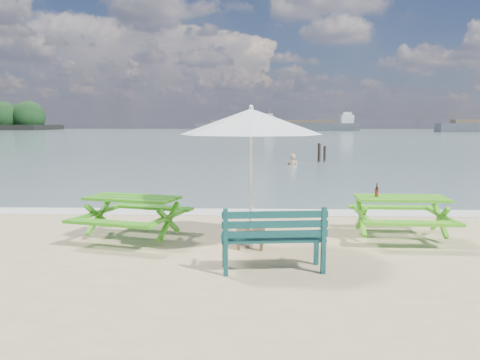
{
  "coord_description": "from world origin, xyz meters",
  "views": [
    {
      "loc": [
        -0.21,
        -6.71,
        2.19
      ],
      "look_at": [
        -0.51,
        3.0,
        1.0
      ],
      "focal_mm": 35.0,
      "sensor_mm": 36.0,
      "label": 1
    }
  ],
  "objects_px": {
    "picnic_table_left": "(133,219)",
    "beer_bottle": "(377,192)",
    "picnic_table_right": "(400,218)",
    "park_bench": "(273,251)",
    "side_table": "(251,238)",
    "patio_umbrella": "(251,122)",
    "swimmer": "(292,171)"
  },
  "relations": [
    {
      "from": "picnic_table_left",
      "to": "beer_bottle",
      "type": "relative_size",
      "value": 8.63
    },
    {
      "from": "picnic_table_right",
      "to": "park_bench",
      "type": "height_order",
      "value": "park_bench"
    },
    {
      "from": "picnic_table_left",
      "to": "side_table",
      "type": "relative_size",
      "value": 4.35
    },
    {
      "from": "picnic_table_right",
      "to": "side_table",
      "type": "xyz_separation_m",
      "value": [
        -2.84,
        -0.74,
        -0.22
      ]
    },
    {
      "from": "side_table",
      "to": "beer_bottle",
      "type": "distance_m",
      "value": 2.58
    },
    {
      "from": "patio_umbrella",
      "to": "beer_bottle",
      "type": "xyz_separation_m",
      "value": [
        2.37,
        0.73,
        -1.32
      ]
    },
    {
      "from": "picnic_table_right",
      "to": "swimmer",
      "type": "height_order",
      "value": "picnic_table_right"
    },
    {
      "from": "picnic_table_left",
      "to": "park_bench",
      "type": "distance_m",
      "value": 3.14
    },
    {
      "from": "picnic_table_right",
      "to": "picnic_table_left",
      "type": "bearing_deg",
      "value": -177.67
    },
    {
      "from": "picnic_table_right",
      "to": "beer_bottle",
      "type": "relative_size",
      "value": 7.3
    },
    {
      "from": "picnic_table_left",
      "to": "beer_bottle",
      "type": "distance_m",
      "value": 4.63
    },
    {
      "from": "picnic_table_left",
      "to": "picnic_table_right",
      "type": "distance_m",
      "value": 5.08
    },
    {
      "from": "picnic_table_left",
      "to": "patio_umbrella",
      "type": "xyz_separation_m",
      "value": [
        2.23,
        -0.54,
        1.82
      ]
    },
    {
      "from": "park_bench",
      "to": "beer_bottle",
      "type": "bearing_deg",
      "value": 44.48
    },
    {
      "from": "beer_bottle",
      "to": "swimmer",
      "type": "height_order",
      "value": "beer_bottle"
    },
    {
      "from": "picnic_table_left",
      "to": "patio_umbrella",
      "type": "bearing_deg",
      "value": -13.49
    },
    {
      "from": "picnic_table_left",
      "to": "side_table",
      "type": "bearing_deg",
      "value": -13.49
    },
    {
      "from": "side_table",
      "to": "patio_umbrella",
      "type": "distance_m",
      "value": 2.04
    },
    {
      "from": "patio_umbrella",
      "to": "beer_bottle",
      "type": "height_order",
      "value": "patio_umbrella"
    },
    {
      "from": "picnic_table_left",
      "to": "swimmer",
      "type": "xyz_separation_m",
      "value": [
        4.3,
        16.04,
        -0.74
      ]
    },
    {
      "from": "picnic_table_left",
      "to": "swimmer",
      "type": "bearing_deg",
      "value": 75.01
    },
    {
      "from": "picnic_table_right",
      "to": "patio_umbrella",
      "type": "relative_size",
      "value": 0.74
    },
    {
      "from": "picnic_table_left",
      "to": "side_table",
      "type": "height_order",
      "value": "picnic_table_left"
    },
    {
      "from": "picnic_table_left",
      "to": "swimmer",
      "type": "relative_size",
      "value": 1.22
    },
    {
      "from": "park_bench",
      "to": "beer_bottle",
      "type": "relative_size",
      "value": 5.97
    },
    {
      "from": "park_bench",
      "to": "patio_umbrella",
      "type": "bearing_deg",
      "value": 104.96
    },
    {
      "from": "picnic_table_left",
      "to": "patio_umbrella",
      "type": "relative_size",
      "value": 0.87
    },
    {
      "from": "patio_umbrella",
      "to": "swimmer",
      "type": "relative_size",
      "value": 1.41
    },
    {
      "from": "picnic_table_right",
      "to": "side_table",
      "type": "relative_size",
      "value": 3.68
    },
    {
      "from": "patio_umbrella",
      "to": "swimmer",
      "type": "height_order",
      "value": "patio_umbrella"
    },
    {
      "from": "patio_umbrella",
      "to": "beer_bottle",
      "type": "distance_m",
      "value": 2.81
    },
    {
      "from": "picnic_table_right",
      "to": "park_bench",
      "type": "xyz_separation_m",
      "value": [
        -2.5,
        -2.01,
        -0.09
      ]
    }
  ]
}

